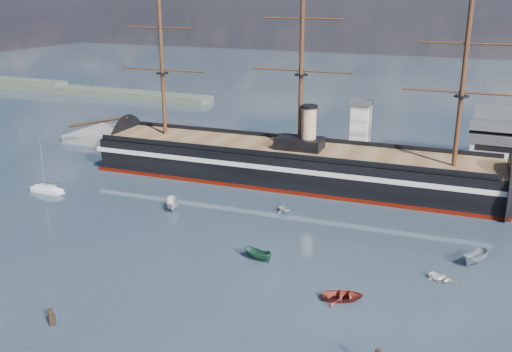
% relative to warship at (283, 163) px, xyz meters
% --- Properties ---
extents(ground, '(600.00, 600.00, 0.00)m').
position_rel_warship_xyz_m(ground, '(10.88, -20.00, -4.04)').
color(ground, '#233038').
rests_on(ground, ground).
extents(quay, '(180.00, 18.00, 2.00)m').
position_rel_warship_xyz_m(quay, '(20.88, 16.00, -4.04)').
color(quay, slate).
rests_on(quay, ground).
extents(quay_tower, '(5.00, 5.00, 15.00)m').
position_rel_warship_xyz_m(quay_tower, '(13.88, 13.00, 5.72)').
color(quay_tower, silver).
rests_on(quay_tower, ground).
extents(shoreline, '(120.00, 10.00, 4.00)m').
position_rel_warship_xyz_m(shoreline, '(-128.35, 75.00, -2.59)').
color(shoreline, '#3F4C38').
rests_on(shoreline, ground).
extents(warship, '(113.22, 20.13, 53.94)m').
position_rel_warship_xyz_m(warship, '(0.00, 0.00, 0.00)').
color(warship, black).
rests_on(warship, ground).
extents(sailboat, '(7.11, 2.19, 11.32)m').
position_rel_warship_xyz_m(sailboat, '(-42.60, -27.33, -3.32)').
color(sailboat, silver).
rests_on(sailboat, ground).
extents(motorboat_a, '(7.08, 5.56, 2.70)m').
position_rel_warship_xyz_m(motorboat_a, '(-13.20, -25.25, -4.04)').
color(motorboat_a, silver).
rests_on(motorboat_a, ground).
extents(motorboat_b, '(2.83, 3.92, 1.70)m').
position_rel_warship_xyz_m(motorboat_b, '(26.18, -45.36, -4.04)').
color(motorboat_b, maroon).
rests_on(motorboat_b, ground).
extents(motorboat_c, '(6.74, 5.25, 2.57)m').
position_rel_warship_xyz_m(motorboat_c, '(42.08, -26.67, -4.04)').
color(motorboat_c, gray).
rests_on(motorboat_c, ground).
extents(motorboat_d, '(4.55, 5.54, 1.88)m').
position_rel_warship_xyz_m(motorboat_d, '(7.12, -18.11, -4.04)').
color(motorboat_d, silver).
rests_on(motorboat_d, ground).
extents(motorboat_e, '(2.15, 2.86, 1.24)m').
position_rel_warship_xyz_m(motorboat_e, '(38.05, -34.45, -4.04)').
color(motorboat_e, silver).
rests_on(motorboat_e, ground).
extents(motorboat_g, '(2.82, 5.91, 2.27)m').
position_rel_warship_xyz_m(motorboat_g, '(10.67, -38.91, -4.04)').
color(motorboat_g, '#19462D').
rests_on(motorboat_g, ground).
extents(piling_near_left, '(0.64, 0.64, 2.96)m').
position_rel_warship_xyz_m(piling_near_left, '(-5.93, -66.18, -4.04)').
color(piling_near_left, black).
rests_on(piling_near_left, ground).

